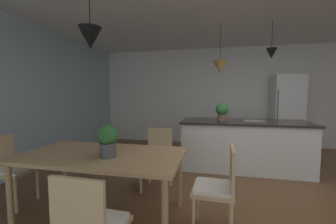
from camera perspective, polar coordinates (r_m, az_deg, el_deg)
The scene contains 15 objects.
ground_plane at distance 3.27m, azimuth 27.65°, elevation -21.15°, with size 10.00×8.40×0.04m, color brown.
wall_back_kitchen at distance 6.16m, azimuth 20.03°, elevation 4.01°, with size 10.00×0.12×2.70m, color white.
window_wall_left_glazing at distance 4.30m, azimuth -36.49°, elevation 3.36°, with size 0.06×8.40×2.70m, color #9EB7C6.
dining_table at distance 2.47m, azimuth -17.69°, elevation -12.25°, with size 1.78×0.96×0.73m.
chair_kitchen_end at distance 2.23m, azimuth 13.65°, elevation -19.20°, with size 0.42×0.42×0.87m.
chair_far_right at distance 3.14m, azimuth -2.98°, elevation -12.08°, with size 0.42×0.42×0.87m.
chair_window_end at distance 3.32m, azimuth -37.35°, elevation -12.07°, with size 0.44×0.44×0.87m.
kitchen_island at distance 4.19m, azimuth 19.86°, elevation -8.30°, with size 2.28×0.94×0.91m.
refrigerator at distance 6.00m, azimuth 29.76°, elevation -0.15°, with size 0.67×0.67×1.90m.
pendant_over_table at distance 2.47m, azimuth -20.60°, elevation 18.51°, with size 0.24×0.24×0.84m.
pendant_over_island_main at distance 4.09m, azimuth 14.10°, elevation 11.92°, with size 0.26×0.26×0.90m.
pendant_over_island_aux at distance 4.24m, azimuth 26.59°, elevation 14.23°, with size 0.18×0.18×0.67m.
potted_plant_on_island at distance 4.07m, azimuth 14.64°, elevation 0.39°, with size 0.24×0.24×0.34m.
potted_plant_on_table at distance 2.25m, azimuth -16.23°, elevation -7.28°, with size 0.21×0.21×0.34m.
vase_on_dining_table at distance 2.46m, azimuth -15.64°, elevation -8.37°, with size 0.12×0.12×0.19m.
Camera 1 is at (-0.83, -2.84, 1.36)m, focal length 22.15 mm.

